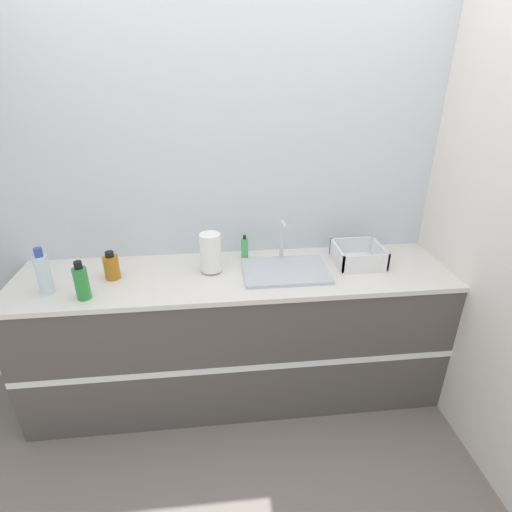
{
  "coord_description": "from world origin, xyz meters",
  "views": [
    {
      "loc": [
        -0.11,
        -1.79,
        2.01
      ],
      "look_at": [
        0.12,
        0.27,
        1.02
      ],
      "focal_mm": 28.0,
      "sensor_mm": 36.0,
      "label": 1
    }
  ],
  "objects_px": {
    "sink": "(285,269)",
    "paper_towel_roll": "(211,253)",
    "bottle_clear": "(44,274)",
    "bottle_green": "(82,282)",
    "bottle_amber": "(112,267)",
    "dish_rack": "(358,257)",
    "soap_dispenser": "(245,248)"
  },
  "relations": [
    {
      "from": "sink",
      "to": "paper_towel_roll",
      "type": "distance_m",
      "value": 0.45
    },
    {
      "from": "sink",
      "to": "bottle_clear",
      "type": "xyz_separation_m",
      "value": [
        -1.32,
        -0.1,
        0.1
      ]
    },
    {
      "from": "bottle_green",
      "to": "bottle_amber",
      "type": "xyz_separation_m",
      "value": [
        0.1,
        0.21,
        -0.02
      ]
    },
    {
      "from": "bottle_clear",
      "to": "bottle_amber",
      "type": "xyz_separation_m",
      "value": [
        0.32,
        0.13,
        -0.04
      ]
    },
    {
      "from": "bottle_green",
      "to": "bottle_amber",
      "type": "bearing_deg",
      "value": 63.94
    },
    {
      "from": "dish_rack",
      "to": "bottle_amber",
      "type": "relative_size",
      "value": 1.7
    },
    {
      "from": "bottle_green",
      "to": "bottle_clear",
      "type": "relative_size",
      "value": 0.81
    },
    {
      "from": "sink",
      "to": "bottle_green",
      "type": "distance_m",
      "value": 1.13
    },
    {
      "from": "bottle_amber",
      "to": "soap_dispenser",
      "type": "relative_size",
      "value": 1.05
    },
    {
      "from": "paper_towel_roll",
      "to": "bottle_amber",
      "type": "bearing_deg",
      "value": -177.89
    },
    {
      "from": "bottle_clear",
      "to": "soap_dispenser",
      "type": "bearing_deg",
      "value": 15.74
    },
    {
      "from": "bottle_amber",
      "to": "soap_dispenser",
      "type": "bearing_deg",
      "value": 12.74
    },
    {
      "from": "paper_towel_roll",
      "to": "bottle_green",
      "type": "relative_size",
      "value": 1.12
    },
    {
      "from": "dish_rack",
      "to": "bottle_green",
      "type": "distance_m",
      "value": 1.6
    },
    {
      "from": "sink",
      "to": "bottle_amber",
      "type": "bearing_deg",
      "value": 178.3
    },
    {
      "from": "dish_rack",
      "to": "bottle_green",
      "type": "relative_size",
      "value": 1.32
    },
    {
      "from": "paper_towel_roll",
      "to": "bottle_clear",
      "type": "height_order",
      "value": "bottle_clear"
    },
    {
      "from": "bottle_amber",
      "to": "sink",
      "type": "bearing_deg",
      "value": -1.7
    },
    {
      "from": "dish_rack",
      "to": "bottle_amber",
      "type": "height_order",
      "value": "bottle_amber"
    },
    {
      "from": "bottle_clear",
      "to": "paper_towel_roll",
      "type": "bearing_deg",
      "value": 9.84
    },
    {
      "from": "sink",
      "to": "bottle_green",
      "type": "height_order",
      "value": "sink"
    },
    {
      "from": "dish_rack",
      "to": "soap_dispenser",
      "type": "xyz_separation_m",
      "value": [
        -0.69,
        0.14,
        0.03
      ]
    },
    {
      "from": "bottle_amber",
      "to": "soap_dispenser",
      "type": "distance_m",
      "value": 0.8
    },
    {
      "from": "paper_towel_roll",
      "to": "bottle_green",
      "type": "distance_m",
      "value": 0.71
    },
    {
      "from": "sink",
      "to": "bottle_clear",
      "type": "relative_size",
      "value": 1.9
    },
    {
      "from": "paper_towel_roll",
      "to": "soap_dispenser",
      "type": "relative_size",
      "value": 1.51
    },
    {
      "from": "paper_towel_roll",
      "to": "bottle_amber",
      "type": "height_order",
      "value": "paper_towel_roll"
    },
    {
      "from": "bottle_green",
      "to": "paper_towel_roll",
      "type": "bearing_deg",
      "value": 19.1
    },
    {
      "from": "paper_towel_roll",
      "to": "dish_rack",
      "type": "xyz_separation_m",
      "value": [
        0.9,
        0.01,
        -0.08
      ]
    },
    {
      "from": "sink",
      "to": "soap_dispenser",
      "type": "distance_m",
      "value": 0.31
    },
    {
      "from": "sink",
      "to": "bottle_clear",
      "type": "height_order",
      "value": "sink"
    },
    {
      "from": "sink",
      "to": "bottle_green",
      "type": "xyz_separation_m",
      "value": [
        -1.11,
        -0.18,
        0.08
      ]
    }
  ]
}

